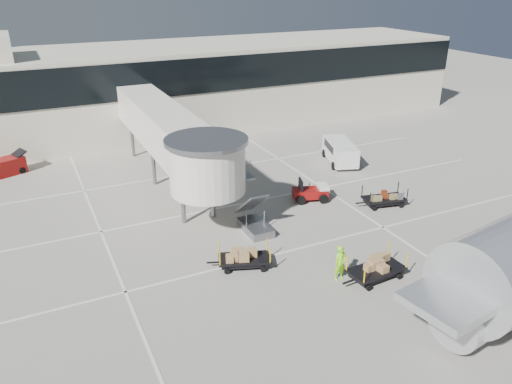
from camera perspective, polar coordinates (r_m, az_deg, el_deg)
ground at (r=27.59m, az=7.12°, el=-8.30°), size 140.00×140.00×0.00m
lane_markings at (r=34.57m, az=-2.06°, el=-1.16°), size 40.00×30.00×0.02m
terminal at (r=52.09m, az=-11.12°, el=11.72°), size 64.00×12.11×15.20m
jet_bridge at (r=34.58m, az=-9.18°, el=6.15°), size 5.70×20.40×6.03m
baggage_tug at (r=34.87m, az=6.32°, el=-0.05°), size 2.66×2.14×1.59m
suitcase_cart at (r=34.98m, az=14.40°, el=-0.77°), size 3.55×1.95×1.36m
box_cart_near at (r=26.78m, az=13.58°, el=-8.57°), size 3.70×1.70×1.43m
box_cart_far at (r=27.00m, az=-1.35°, el=-7.61°), size 3.45×2.22×1.33m
ground_worker at (r=26.11m, az=9.61°, el=-7.99°), size 0.73×0.50×1.93m
minivan at (r=42.21m, az=9.55°, el=4.75°), size 3.27×5.01×1.76m
belt_loader at (r=43.63m, az=-27.00°, el=2.49°), size 3.81×2.59×1.72m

